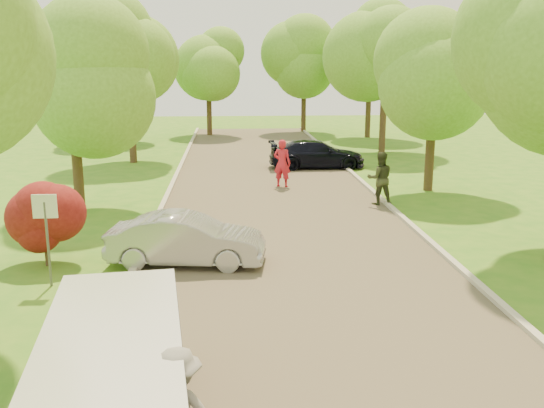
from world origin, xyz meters
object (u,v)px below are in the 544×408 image
object	(u,v)px
street_sign	(46,221)
dark_sedan	(317,154)
person_olive	(380,178)
silver_sedan	(186,240)
person_striped	(282,163)
minivan	(115,384)

from	to	relation	value
street_sign	dark_sedan	size ratio (longest dim) A/B	0.47
street_sign	person_olive	size ratio (longest dim) A/B	1.12
silver_sedan	person_striped	size ratio (longest dim) A/B	2.00
silver_sedan	dark_sedan	xyz separation A→B (m)	(5.41, 14.32, 0.02)
silver_sedan	person_striped	world-z (taller)	person_striped
person_striped	person_olive	world-z (taller)	person_striped
minivan	silver_sedan	world-z (taller)	minivan
dark_sedan	person_olive	distance (m)	8.13
silver_sedan	dark_sedan	distance (m)	15.31
minivan	dark_sedan	size ratio (longest dim) A/B	1.01
person_olive	street_sign	bearing A→B (deg)	39.59
minivan	person_striped	bearing A→B (deg)	70.95
minivan	person_striped	world-z (taller)	person_striped
person_striped	silver_sedan	bearing A→B (deg)	92.95
dark_sedan	person_striped	xyz separation A→B (m)	(-2.11, -4.58, 0.32)
dark_sedan	person_olive	xyz separation A→B (m)	(1.15, -8.04, 0.29)
person_olive	silver_sedan	bearing A→B (deg)	44.89
silver_sedan	person_olive	size ratio (longest dim) A/B	2.05
person_striped	person_olive	bearing A→B (deg)	154.88
dark_sedan	silver_sedan	bearing A→B (deg)	158.33
street_sign	minivan	xyz separation A→B (m)	(2.60, -6.17, -0.67)
minivan	person_olive	bearing A→B (deg)	56.29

